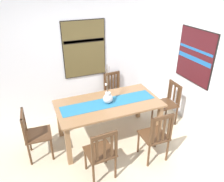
# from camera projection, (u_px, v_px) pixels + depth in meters

# --- Properties ---
(ground_plane) EXTENTS (6.40, 6.40, 0.03)m
(ground_plane) POSITION_uv_depth(u_px,v_px,m) (122.00, 161.00, 3.80)
(ground_plane) COLOR beige
(wall_back) EXTENTS (6.40, 0.12, 2.70)m
(wall_back) POSITION_uv_depth(u_px,v_px,m) (87.00, 54.00, 4.70)
(wall_back) COLOR silver
(wall_back) RESTS_ON ground_plane
(wall_side) EXTENTS (0.12, 6.40, 2.70)m
(wall_side) POSITION_uv_depth(u_px,v_px,m) (221.00, 72.00, 3.80)
(wall_side) COLOR silver
(wall_side) RESTS_ON ground_plane
(dining_table) EXTENTS (1.90, 0.97, 0.78)m
(dining_table) POSITION_uv_depth(u_px,v_px,m) (109.00, 108.00, 4.06)
(dining_table) COLOR #8E6642
(dining_table) RESTS_ON ground_plane
(table_runner) EXTENTS (1.74, 0.36, 0.01)m
(table_runner) POSITION_uv_depth(u_px,v_px,m) (109.00, 103.00, 4.01)
(table_runner) COLOR #236B93
(table_runner) RESTS_ON dining_table
(centerpiece_vase) EXTENTS (0.18, 0.26, 0.70)m
(centerpiece_vase) POSITION_uv_depth(u_px,v_px,m) (108.00, 97.00, 3.95)
(centerpiece_vase) COLOR silver
(centerpiece_vase) RESTS_ON dining_table
(chair_0) EXTENTS (0.44, 0.44, 0.93)m
(chair_0) POSITION_uv_depth(u_px,v_px,m) (101.00, 153.00, 3.28)
(chair_0) COLOR #4C301C
(chair_0) RESTS_ON ground_plane
(chair_1) EXTENTS (0.43, 0.43, 0.96)m
(chair_1) POSITION_uv_depth(u_px,v_px,m) (156.00, 135.00, 3.61)
(chair_1) COLOR #4C301C
(chair_1) RESTS_ON ground_plane
(chair_2) EXTENTS (0.45, 0.45, 0.91)m
(chair_2) POSITION_uv_depth(u_px,v_px,m) (114.00, 91.00, 5.05)
(chair_2) COLOR #4C301C
(chair_2) RESTS_ON ground_plane
(chair_3) EXTENTS (0.44, 0.44, 0.91)m
(chair_3) POSITION_uv_depth(u_px,v_px,m) (34.00, 133.00, 3.68)
(chair_3) COLOR #4C301C
(chair_3) RESTS_ON ground_plane
(chair_4) EXTENTS (0.43, 0.43, 0.91)m
(chair_4) POSITION_uv_depth(u_px,v_px,m) (168.00, 103.00, 4.61)
(chair_4) COLOR #4C301C
(chair_4) RESTS_ON ground_plane
(painting_on_back_wall) EXTENTS (0.91, 0.05, 1.19)m
(painting_on_back_wall) POSITION_uv_depth(u_px,v_px,m) (84.00, 49.00, 4.55)
(painting_on_back_wall) COLOR black
(painting_on_side_wall) EXTENTS (0.05, 0.94, 1.04)m
(painting_on_side_wall) POSITION_uv_depth(u_px,v_px,m) (195.00, 56.00, 4.23)
(painting_on_side_wall) COLOR black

